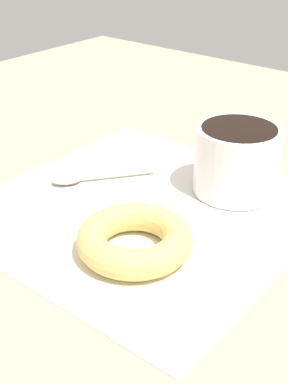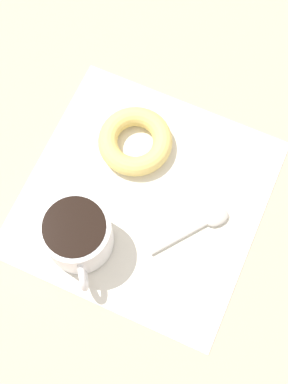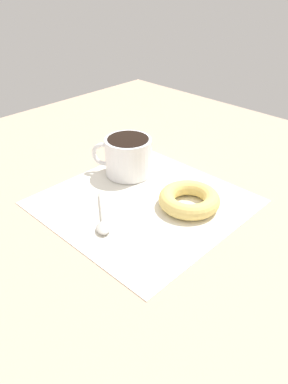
# 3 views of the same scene
# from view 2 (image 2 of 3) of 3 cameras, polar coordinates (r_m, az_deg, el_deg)

# --- Properties ---
(ground_plane) EXTENTS (1.20, 1.20, 0.02)m
(ground_plane) POSITION_cam_2_polar(r_m,az_deg,el_deg) (0.79, 1.56, -0.96)
(ground_plane) COLOR tan
(napkin) EXTENTS (0.34, 0.34, 0.00)m
(napkin) POSITION_cam_2_polar(r_m,az_deg,el_deg) (0.78, 0.00, -0.52)
(napkin) COLOR white
(napkin) RESTS_ON ground_plane
(coffee_cup) EXTENTS (0.12, 0.10, 0.08)m
(coffee_cup) POSITION_cam_2_polar(r_m,az_deg,el_deg) (0.73, -7.11, -4.58)
(coffee_cup) COLOR white
(coffee_cup) RESTS_ON napkin
(donut) EXTENTS (0.11, 0.11, 0.03)m
(donut) POSITION_cam_2_polar(r_m,az_deg,el_deg) (0.80, -0.94, 5.45)
(donut) COLOR #E5C66B
(donut) RESTS_ON napkin
(spoon) EXTENTS (0.11, 0.09, 0.01)m
(spoon) POSITION_cam_2_polar(r_m,az_deg,el_deg) (0.77, 6.73, -3.31)
(spoon) COLOR #B7B2A8
(spoon) RESTS_ON napkin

